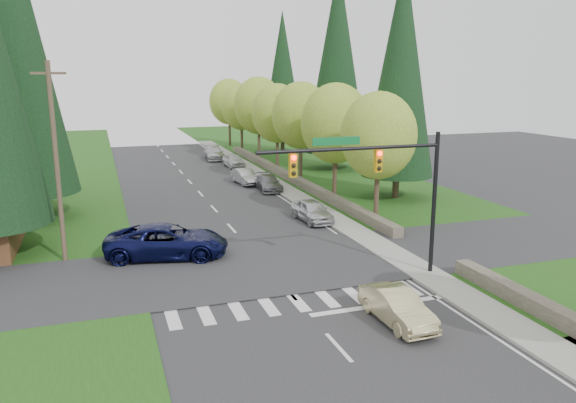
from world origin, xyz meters
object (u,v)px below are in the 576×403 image
parked_car_d (234,161)px  parked_car_e (214,153)px  sedan_champagne (397,307)px  suv_navy (167,241)px  parked_car_c (245,177)px  parked_car_a (312,211)px  parked_car_b (269,183)px

parked_car_d → parked_car_e: parked_car_e is taller
parked_car_e → sedan_champagne: bearing=-88.7°
parked_car_d → parked_car_e: bearing=94.5°
suv_navy → parked_car_d: bearing=-7.1°
parked_car_c → parked_car_d: 9.31m
parked_car_a → parked_car_e: bearing=88.0°
parked_car_d → suv_navy: bearing=-113.1°
parked_car_a → parked_car_c: bearing=90.8°
parked_car_c → parked_car_b: bearing=-77.7°
suv_navy → parked_car_a: (9.84, 4.55, -0.17)m
parked_car_b → parked_car_d: 12.59m
parked_car_a → parked_car_e: parked_car_e is taller
parked_car_b → parked_car_c: size_ratio=1.09×
suv_navy → parked_car_c: bearing=-12.9°
suv_navy → sedan_champagne: bearing=-133.0°
parked_car_d → parked_car_e: (-0.80, 6.01, 0.02)m
suv_navy → parked_car_e: size_ratio=1.28×
parked_car_e → suv_navy: bearing=-101.7°
parked_car_b → parked_car_a: bearing=-86.4°
suv_navy → parked_car_a: 10.84m
parked_car_a → sedan_champagne: bearing=-102.2°
parked_car_b → parked_car_e: 18.61m
parked_car_c → parked_car_d: bearing=76.1°
sedan_champagne → suv_navy: bearing=122.5°
parked_car_a → parked_car_b: (0.21, 10.53, -0.08)m
sedan_champagne → parked_car_a: parked_car_a is taller
parked_car_b → parked_car_e: parked_car_e is taller
parked_car_a → parked_car_c: (-0.94, 13.87, -0.05)m
parked_car_d → sedan_champagne: bearing=-97.1°
parked_car_b → parked_car_c: bearing=113.9°
parked_car_c → parked_car_d: size_ratio=0.98×
parked_car_a → parked_car_b: 10.53m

